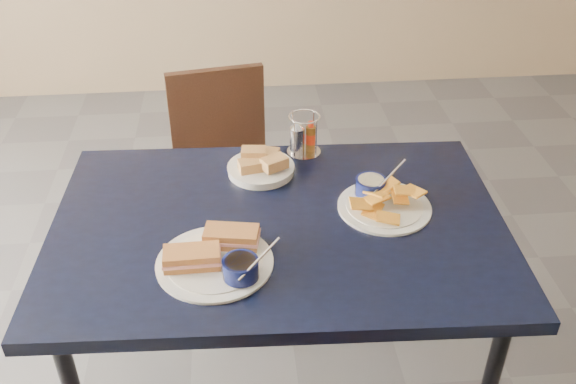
{
  "coord_description": "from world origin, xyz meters",
  "views": [
    {
      "loc": [
        -0.17,
        -1.42,
        1.82
      ],
      "look_at": [
        -0.04,
        0.04,
        0.82
      ],
      "focal_mm": 40.0,
      "sensor_mm": 36.0,
      "label": 1
    }
  ],
  "objects": [
    {
      "name": "dining_table",
      "position": [
        -0.07,
        -0.0,
        0.69
      ],
      "size": [
        1.29,
        0.89,
        0.75
      ],
      "color": "black",
      "rests_on": "ground"
    },
    {
      "name": "plantain_plate",
      "position": [
        0.23,
        0.05,
        0.77
      ],
      "size": [
        0.27,
        0.27,
        0.12
      ],
      "color": "white",
      "rests_on": "dining_table"
    },
    {
      "name": "bread_basket",
      "position": [
        -0.1,
        0.25,
        0.77
      ],
      "size": [
        0.2,
        0.2,
        0.07
      ],
      "color": "white",
      "rests_on": "dining_table"
    },
    {
      "name": "sandwich_plate",
      "position": [
        -0.23,
        -0.17,
        0.77
      ],
      "size": [
        0.31,
        0.3,
        0.12
      ],
      "color": "white",
      "rests_on": "dining_table"
    },
    {
      "name": "chair_far",
      "position": [
        -0.21,
        0.82,
        0.47
      ],
      "size": [
        0.44,
        0.43,
        0.82
      ],
      "color": "black",
      "rests_on": "ground"
    },
    {
      "name": "condiment_caddy",
      "position": [
        0.04,
        0.36,
        0.81
      ],
      "size": [
        0.11,
        0.11,
        0.14
      ],
      "color": "silver",
      "rests_on": "dining_table"
    }
  ]
}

